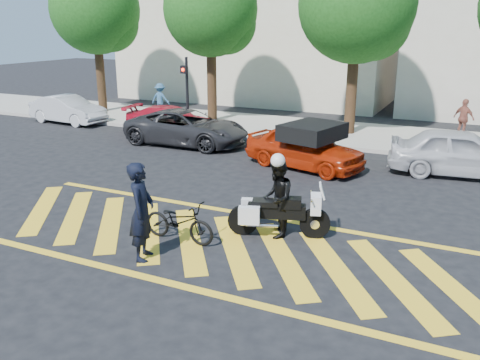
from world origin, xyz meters
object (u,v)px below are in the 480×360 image
at_px(bicycle, 179,221).
at_px(officer_bike, 142,212).
at_px(officer_moto, 277,199).
at_px(parked_mid_left, 187,128).
at_px(police_motorcycle, 277,213).
at_px(parked_far_left, 68,110).
at_px(parked_left, 172,120).
at_px(red_convertible, 304,147).
at_px(parked_mid_right, 461,153).

bearing_deg(bicycle, officer_bike, 171.28).
distance_m(officer_moto, parked_mid_left, 9.36).
relative_size(police_motorcycle, parked_far_left, 0.56).
bearing_deg(parked_left, bicycle, -153.47).
xyz_separation_m(police_motorcycle, parked_left, (-8.01, 8.23, 0.05)).
height_order(officer_bike, parked_left, officer_bike).
xyz_separation_m(officer_bike, bicycle, (0.19, 1.05, -0.56)).
bearing_deg(officer_moto, officer_bike, -60.45).
distance_m(officer_moto, parked_far_left, 16.06).
height_order(bicycle, parked_mid_left, parked_mid_left).
distance_m(bicycle, red_convertible, 6.79).
xyz_separation_m(bicycle, parked_left, (-6.18, 9.39, 0.14)).
bearing_deg(parked_mid_left, officer_bike, -154.58).
relative_size(parked_far_left, parked_mid_right, 0.91).
bearing_deg(bicycle, parked_mid_right, -31.72).
bearing_deg(police_motorcycle, officer_bike, -150.83).
bearing_deg(red_convertible, officer_moto, -152.70).
height_order(police_motorcycle, parked_mid_right, parked_mid_right).
bearing_deg(bicycle, parked_mid_left, 31.53).
height_order(officer_moto, red_convertible, officer_moto).
relative_size(parked_far_left, parked_left, 0.96).
bearing_deg(officer_moto, parked_left, -154.12).
distance_m(bicycle, parked_far_left, 15.22).
bearing_deg(parked_left, parked_mid_left, -138.41).
xyz_separation_m(officer_bike, parked_mid_right, (5.44, 9.03, -0.27)).
bearing_deg(police_motorcycle, parked_left, 115.90).
xyz_separation_m(bicycle, police_motorcycle, (1.83, 1.16, 0.10)).
relative_size(red_convertible, parked_far_left, 1.02).
distance_m(officer_bike, officer_moto, 2.99).
xyz_separation_m(bicycle, parked_mid_right, (5.25, 7.99, 0.28)).
distance_m(officer_moto, parked_left, 11.47).
relative_size(officer_moto, parked_far_left, 0.45).
height_order(parked_far_left, parked_left, parked_far_left).
relative_size(parked_mid_left, parked_mid_right, 1.12).
height_order(red_convertible, parked_far_left, red_convertible).
xyz_separation_m(police_motorcycle, officer_moto, (-0.02, 0.01, 0.33)).
height_order(parked_left, parked_mid_left, parked_mid_left).
xyz_separation_m(bicycle, parked_mid_left, (-4.60, 7.99, 0.22)).
height_order(police_motorcycle, parked_left, parked_left).
xyz_separation_m(bicycle, parked_far_left, (-11.99, 9.39, 0.20)).
height_order(officer_bike, officer_moto, officer_bike).
relative_size(officer_moto, red_convertible, 0.44).
xyz_separation_m(officer_bike, police_motorcycle, (2.02, 2.20, -0.46)).
bearing_deg(parked_far_left, officer_bike, -127.24).
xyz_separation_m(officer_moto, parked_left, (-7.99, 8.22, -0.28)).
bearing_deg(parked_left, police_motorcycle, -142.60).
relative_size(bicycle, officer_moto, 0.98).
bearing_deg(parked_left, officer_moto, -142.62).
height_order(officer_bike, parked_mid_left, officer_bike).
bearing_deg(red_convertible, police_motorcycle, -152.56).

